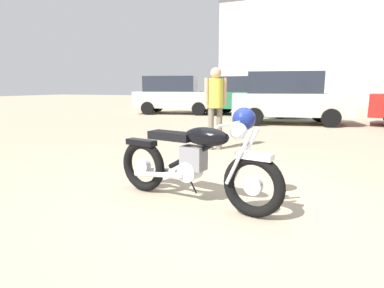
% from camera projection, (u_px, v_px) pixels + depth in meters
% --- Properties ---
extents(ground_plane, '(80.00, 80.00, 0.00)m').
position_uv_depth(ground_plane, '(231.00, 198.00, 3.63)').
color(ground_plane, gray).
extents(vintage_motorcycle, '(2.05, 0.72, 1.07)m').
position_uv_depth(vintage_motorcycle, '(197.00, 160.00, 3.39)').
color(vintage_motorcycle, black).
rests_on(vintage_motorcycle, ground_plane).
extents(bystander, '(0.40, 0.30, 1.66)m').
position_uv_depth(bystander, '(215.00, 100.00, 6.25)').
color(bystander, '#706656').
rests_on(bystander, ground_plane).
extents(silver_sedan_mid, '(4.15, 2.38, 1.78)m').
position_uv_depth(silver_sedan_mid, '(175.00, 95.00, 14.95)').
color(silver_sedan_mid, black).
rests_on(silver_sedan_mid, ground_plane).
extents(dark_sedan_left, '(4.13, 2.33, 1.78)m').
position_uv_depth(dark_sedan_left, '(287.00, 97.00, 10.79)').
color(dark_sedan_left, black).
rests_on(dark_sedan_left, ground_plane).
extents(blue_hatchback_right, '(4.85, 2.32, 1.74)m').
position_uv_depth(blue_hatchback_right, '(253.00, 95.00, 13.96)').
color(blue_hatchback_right, black).
rests_on(blue_hatchback_right, ground_plane).
extents(industrial_building, '(20.48, 10.86, 18.37)m').
position_uv_depth(industrial_building, '(351.00, 50.00, 25.68)').
color(industrial_building, '#B2B2B7').
rests_on(industrial_building, ground_plane).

